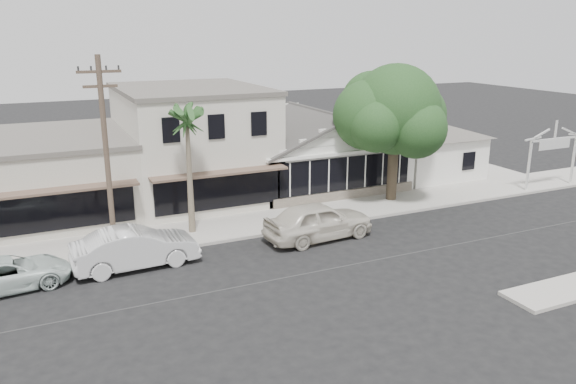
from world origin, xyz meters
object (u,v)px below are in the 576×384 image
utility_pole (106,155)px  shade_tree (392,112)px  arch_sign (554,141)px  car_0 (318,221)px  car_1 (135,248)px  car_2 (8,274)px

utility_pole → shade_tree: 16.59m
arch_sign → shade_tree: shade_tree is taller
arch_sign → utility_pole: bearing=-179.8°
utility_pole → shade_tree: (16.41, 2.37, 0.60)m
utility_pole → car_0: 10.39m
utility_pole → car_1: utility_pole is taller
car_0 → car_1: bearing=84.1°
utility_pole → car_0: (9.50, -1.70, -3.85)m
car_1 → shade_tree: shade_tree is taller
car_1 → car_2: bearing=88.4°
shade_tree → car_2: bearing=-169.3°
car_0 → shade_tree: size_ratio=0.67×
utility_pole → car_0: bearing=-10.1°
car_0 → car_2: car_0 is taller
shade_tree → car_1: bearing=-166.4°
arch_sign → car_1: size_ratio=0.77×
shade_tree → utility_pole: bearing=-171.8°
car_2 → shade_tree: (20.73, 3.90, 4.73)m
arch_sign → car_2: size_ratio=0.87×
arch_sign → car_1: arch_sign is taller
arch_sign → shade_tree: bearing=168.3°
car_0 → car_1: size_ratio=1.03×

